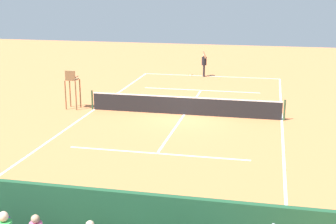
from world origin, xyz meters
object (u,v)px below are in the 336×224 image
tennis_racket (190,75)px  tennis_ball_near (219,79)px  tennis_player (204,63)px  umpire_chair (72,85)px  tennis_net (184,105)px

tennis_racket → tennis_ball_near: (-2.26, 0.99, 0.02)m
tennis_player → tennis_racket: tennis_player is taller
umpire_chair → tennis_racket: 12.04m
umpire_chair → tennis_racket: (-4.66, -11.03, -1.30)m
tennis_net → tennis_player: (0.50, -10.81, 0.51)m
tennis_net → tennis_racket: 11.07m
umpire_chair → tennis_net: bearing=-179.3°
tennis_ball_near → umpire_chair: bearing=55.4°
tennis_player → tennis_net: bearing=92.7°
tennis_racket → umpire_chair: bearing=67.1°
tennis_net → umpire_chair: umpire_chair is taller
umpire_chair → tennis_player: (-5.70, -10.88, -0.30)m
tennis_net → tennis_player: size_ratio=5.35×
tennis_ball_near → tennis_racket: bearing=-23.7°
tennis_racket → tennis_net: bearing=98.0°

